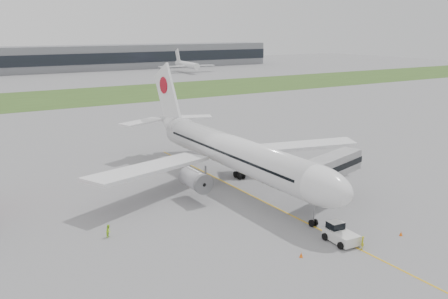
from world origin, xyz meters
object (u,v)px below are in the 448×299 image
pushback_tug (340,233)px  ground_crew_near (362,243)px  jet_bridge (327,169)px  airliner (230,150)px

pushback_tug → ground_crew_near: (0.75, -2.83, -0.23)m
jet_bridge → ground_crew_near: (-7.06, -13.67, -4.23)m
pushback_tug → ground_crew_near: 2.94m
airliner → ground_crew_near: airliner is taller
airliner → jet_bridge: airliner is taller
airliner → ground_crew_near: bearing=-89.3°
pushback_tug → ground_crew_near: pushback_tug is taller
ground_crew_near → pushback_tug: bearing=-117.9°
airliner → ground_crew_near: size_ratio=35.33×
airliner → pushback_tug: size_ratio=12.39×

